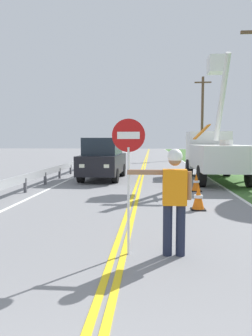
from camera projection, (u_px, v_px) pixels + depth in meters
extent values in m
cube|color=yellow|center=(141.00, 171.00, 20.88)|extent=(0.11, 110.00, 0.01)
cube|color=yellow|center=(144.00, 171.00, 20.87)|extent=(0.11, 110.00, 0.01)
cube|color=silver|center=(199.00, 171.00, 20.59)|extent=(0.12, 110.00, 0.01)
cube|color=silver|center=(88.00, 170.00, 21.16)|extent=(0.12, 110.00, 0.01)
cylinder|color=#1E2338|center=(181.00, 230.00, 5.45)|extent=(0.16, 0.16, 0.88)
cylinder|color=#1E2338|center=(168.00, 230.00, 5.47)|extent=(0.16, 0.16, 0.88)
cube|color=orange|center=(175.00, 187.00, 5.40)|extent=(0.40, 0.24, 0.60)
cylinder|color=#996B4C|center=(145.00, 172.00, 5.41)|extent=(0.60, 0.09, 0.09)
cylinder|color=#996B4C|center=(189.00, 186.00, 5.38)|extent=(0.09, 0.09, 0.48)
sphere|color=#996B4C|center=(175.00, 159.00, 5.36)|extent=(0.22, 0.22, 0.22)
sphere|color=white|center=(175.00, 156.00, 5.35)|extent=(0.25, 0.25, 0.25)
cylinder|color=silver|center=(128.00, 201.00, 5.48)|extent=(0.04, 0.04, 1.85)
cylinder|color=#B71414|center=(129.00, 135.00, 5.38)|extent=(0.56, 0.03, 0.56)
cube|color=white|center=(128.00, 135.00, 5.36)|extent=(0.38, 0.01, 0.12)
cube|color=white|center=(221.00, 157.00, 14.56)|extent=(2.32, 4.61, 1.10)
cube|color=white|center=(208.00, 150.00, 17.97)|extent=(2.21, 2.11, 2.00)
cube|color=#1E2833|center=(205.00, 144.00, 18.97)|extent=(1.98, 0.07, 0.90)
cylinder|color=silver|center=(226.00, 143.00, 13.59)|extent=(0.56, 0.56, 0.24)
cylinder|color=silver|center=(222.00, 100.00, 14.50)|extent=(0.25, 2.36, 3.73)
cube|color=white|center=(218.00, 65.00, 15.42)|extent=(0.90, 0.90, 0.80)
cube|color=orange|center=(202.00, 132.00, 12.77)|extent=(0.60, 0.80, 0.59)
cylinder|color=black|center=(189.00, 168.00, 17.93)|extent=(0.32, 0.92, 0.92)
cylinder|color=black|center=(227.00, 168.00, 17.78)|extent=(0.32, 0.92, 0.92)
cylinder|color=black|center=(201.00, 176.00, 13.68)|extent=(0.32, 0.92, 0.92)
cylinder|color=black|center=(251.00, 176.00, 13.52)|extent=(0.32, 0.92, 0.92)
cube|color=black|center=(103.00, 164.00, 16.38)|extent=(1.97, 4.65, 0.92)
cube|color=#1E2833|center=(103.00, 146.00, 16.30)|extent=(1.70, 2.90, 0.84)
cube|color=#EAEACC|center=(107.00, 166.00, 14.06)|extent=(0.24, 0.07, 0.16)
cube|color=#EAEACC|center=(82.00, 166.00, 14.17)|extent=(0.24, 0.07, 0.16)
cylinder|color=black|center=(115.00, 176.00, 14.92)|extent=(0.30, 0.69, 0.68)
cylinder|color=black|center=(81.00, 175.00, 15.09)|extent=(0.30, 0.69, 0.68)
cylinder|color=black|center=(122.00, 170.00, 17.74)|extent=(0.30, 0.69, 0.68)
cylinder|color=black|center=(93.00, 170.00, 17.92)|extent=(0.30, 0.69, 0.68)
cylinder|color=brown|center=(202.00, 118.00, 35.02)|extent=(0.28, 0.28, 8.88)
cube|color=brown|center=(203.00, 82.00, 34.69)|extent=(1.80, 0.14, 0.14)
cone|color=orange|center=(198.00, 198.00, 9.09)|extent=(0.36, 0.36, 0.70)
cylinder|color=white|center=(198.00, 196.00, 9.08)|extent=(0.25, 0.25, 0.08)
cube|color=black|center=(198.00, 209.00, 9.12)|extent=(0.40, 0.40, 0.03)
cone|color=orange|center=(196.00, 182.00, 12.44)|extent=(0.36, 0.36, 0.70)
cylinder|color=white|center=(196.00, 181.00, 12.44)|extent=(0.25, 0.25, 0.08)
cube|color=black|center=(196.00, 191.00, 12.47)|extent=(0.40, 0.40, 0.03)
cone|color=orange|center=(185.00, 175.00, 15.23)|extent=(0.36, 0.36, 0.70)
cylinder|color=white|center=(185.00, 174.00, 15.23)|extent=(0.25, 0.25, 0.08)
cube|color=black|center=(185.00, 182.00, 15.26)|extent=(0.40, 0.40, 0.03)
cube|color=#9EA0A3|center=(65.00, 166.00, 17.78)|extent=(0.06, 32.00, 0.32)
cube|color=#4C4C51|center=(25.00, 185.00, 12.12)|extent=(0.10, 0.10, 0.55)
cube|color=#4C4C51|center=(45.00, 178.00, 14.39)|extent=(0.10, 0.10, 0.55)
cube|color=#4C4C51|center=(60.00, 173.00, 16.66)|extent=(0.10, 0.10, 0.55)
cube|color=#4C4C51|center=(71.00, 169.00, 18.93)|extent=(0.10, 0.10, 0.55)
cube|color=#4C4C51|center=(79.00, 166.00, 21.20)|extent=(0.10, 0.10, 0.55)
cube|color=#4C4C51|center=(86.00, 164.00, 23.47)|extent=(0.10, 0.10, 0.55)
cube|color=#4C4C51|center=(92.00, 162.00, 25.74)|extent=(0.10, 0.10, 0.55)
cube|color=#4C4C51|center=(97.00, 160.00, 28.02)|extent=(0.10, 0.10, 0.55)
cube|color=#4C4C51|center=(101.00, 159.00, 30.29)|extent=(0.10, 0.10, 0.55)
cube|color=#4C4C51|center=(104.00, 157.00, 32.56)|extent=(0.10, 0.10, 0.55)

